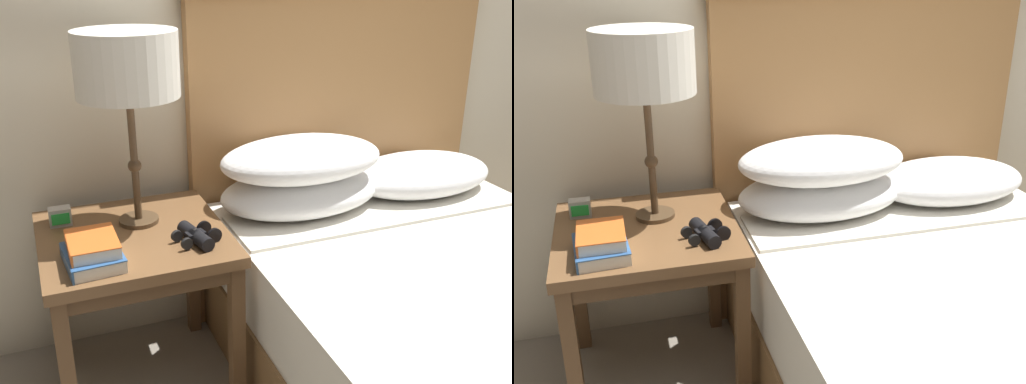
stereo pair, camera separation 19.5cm
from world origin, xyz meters
TOP-DOWN VIEW (x-y plane):
  - nightstand at (-0.61, 0.72)m, footprint 0.58×0.58m
  - bed at (0.28, 0.25)m, footprint 1.28×1.81m
  - table_lamp at (-0.57, 0.79)m, footprint 0.32×0.32m
  - book_on_nightstand at (-0.75, 0.56)m, footprint 0.17×0.21m
  - book_stacked_on_top at (-0.75, 0.56)m, footprint 0.14×0.18m
  - binoculars_pair at (-0.44, 0.58)m, footprint 0.15×0.16m
  - alarm_clock at (-0.81, 0.86)m, footprint 0.07×0.05m

SIDE VIEW (x-z plane):
  - bed at x=0.28m, z-range -0.33..0.99m
  - nightstand at x=-0.61m, z-range 0.21..0.80m
  - book_on_nightstand at x=-0.75m, z-range 0.58..0.63m
  - binoculars_pair at x=-0.44m, z-range 0.58..0.63m
  - alarm_clock at x=-0.81m, z-range 0.58..0.64m
  - book_stacked_on_top at x=-0.75m, z-range 0.62..0.66m
  - table_lamp at x=-0.57m, z-range 0.78..1.40m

